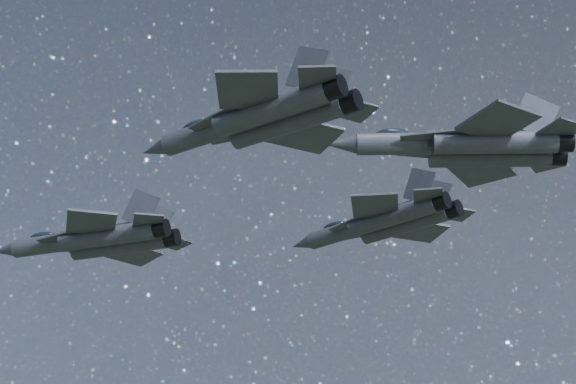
% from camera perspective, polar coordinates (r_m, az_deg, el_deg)
% --- Properties ---
extents(jet_lead, '(18.82, 13.42, 4.80)m').
position_cam_1_polar(jet_lead, '(86.74, -11.15, -2.78)').
color(jet_lead, '#31343E').
extents(jet_left, '(18.74, 12.45, 4.77)m').
position_cam_1_polar(jet_left, '(88.77, 5.80, -1.73)').
color(jet_left, '#31343E').
extents(jet_right, '(17.73, 12.04, 4.46)m').
position_cam_1_polar(jet_right, '(63.29, -1.55, 4.45)').
color(jet_right, '#31343E').
extents(jet_slot, '(18.51, 12.49, 4.67)m').
position_cam_1_polar(jet_slot, '(70.71, 10.83, 2.69)').
color(jet_slot, '#31343E').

